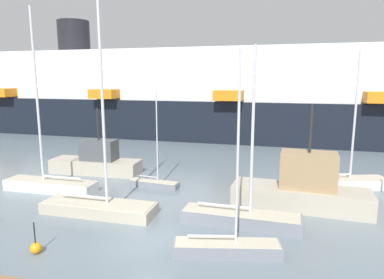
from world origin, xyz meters
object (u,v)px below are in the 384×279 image
at_px(fishing_boat_1, 97,161).
at_px(cruise_ship, 179,97).
at_px(sailboat_3, 99,205).
at_px(sailboat_2, 241,216).
at_px(sailboat_1, 343,181).
at_px(sailboat_6, 154,182).
at_px(channel_buoy_0, 36,248).
at_px(sailboat_5, 50,182).
at_px(sailboat_4, 227,245).
at_px(fishing_boat_0, 302,188).

distance_m(fishing_boat_1, cruise_ship, 24.48).
bearing_deg(fishing_boat_1, sailboat_3, -61.46).
relative_size(sailboat_2, cruise_ship, 0.10).
height_order(sailboat_1, sailboat_6, sailboat_1).
xyz_separation_m(fishing_boat_1, channel_buoy_0, (3.80, -14.20, -0.81)).
bearing_deg(sailboat_3, sailboat_5, 152.59).
height_order(sailboat_1, sailboat_2, sailboat_1).
bearing_deg(channel_buoy_0, cruise_ship, 92.57).
xyz_separation_m(sailboat_5, sailboat_6, (7.61, 2.52, -0.29)).
bearing_deg(sailboat_4, sailboat_6, 116.05).
height_order(sailboat_2, sailboat_4, sailboat_2).
distance_m(fishing_boat_0, channel_buoy_0, 16.36).
bearing_deg(fishing_boat_1, sailboat_1, 1.06).
bearing_deg(sailboat_3, sailboat_2, 3.45).
bearing_deg(sailboat_5, channel_buoy_0, 122.90).
bearing_deg(channel_buoy_0, sailboat_6, 77.14).
bearing_deg(sailboat_4, fishing_boat_1, 127.39).
bearing_deg(channel_buoy_0, sailboat_2, 28.76).
relative_size(sailboat_2, fishing_boat_1, 1.25).
distance_m(sailboat_2, channel_buoy_0, 11.19).
height_order(sailboat_1, channel_buoy_0, sailboat_1).
xyz_separation_m(sailboat_2, sailboat_6, (-7.22, 5.95, -0.17)).
xyz_separation_m(sailboat_5, channel_buoy_0, (5.02, -8.81, -0.38)).
bearing_deg(cruise_ship, fishing_boat_1, -90.84).
height_order(sailboat_6, channel_buoy_0, sailboat_6).
xyz_separation_m(sailboat_5, fishing_boat_1, (1.22, 5.39, 0.43)).
xyz_separation_m(sailboat_1, fishing_boat_0, (-3.75, -5.26, 0.84)).
xyz_separation_m(sailboat_1, sailboat_2, (-7.64, -8.75, 0.02)).
height_order(sailboat_1, sailboat_4, sailboat_1).
xyz_separation_m(sailboat_4, sailboat_5, (-14.38, 7.11, 0.18)).
height_order(sailboat_2, fishing_boat_1, sailboat_2).
height_order(sailboat_4, fishing_boat_1, sailboat_4).
bearing_deg(sailboat_6, sailboat_2, -30.57).
bearing_deg(sailboat_6, cruise_ship, 108.03).
relative_size(sailboat_3, fishing_boat_0, 1.46).
distance_m(sailboat_4, fishing_boat_1, 18.16).
distance_m(sailboat_3, cruise_ship, 33.27).
bearing_deg(fishing_boat_0, sailboat_4, -114.00).
relative_size(channel_buoy_0, cruise_ship, 0.02).
height_order(sailboat_5, channel_buoy_0, sailboat_5).
xyz_separation_m(sailboat_3, sailboat_6, (1.83, 5.96, -0.20)).
relative_size(sailboat_5, fishing_boat_0, 1.50).
bearing_deg(sailboat_3, sailboat_4, -19.70).
distance_m(sailboat_1, cruise_ship, 31.16).
height_order(fishing_boat_1, channel_buoy_0, fishing_boat_1).
height_order(sailboat_3, fishing_boat_1, sailboat_3).
distance_m(sailboat_6, channel_buoy_0, 11.62).
bearing_deg(sailboat_2, fishing_boat_1, 152.32).
bearing_deg(sailboat_2, sailboat_1, 54.18).
xyz_separation_m(sailboat_2, sailboat_5, (-14.83, 3.43, 0.13)).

